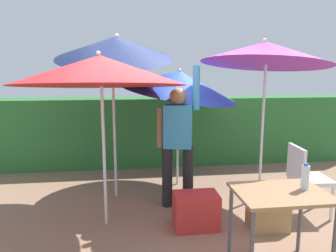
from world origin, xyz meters
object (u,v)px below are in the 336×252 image
at_px(umbrella_rainbow, 265,53).
at_px(crate_cardboard, 268,217).
at_px(cooler_box, 196,211).
at_px(person_vendor, 178,139).
at_px(folding_table, 280,202).
at_px(umbrella_yellow, 114,48).
at_px(chair_plastic, 305,176).
at_px(umbrella_navy, 179,82).
at_px(bottle_water, 305,177).
at_px(umbrella_orange, 100,71).

height_order(umbrella_rainbow, crate_cardboard, umbrella_rainbow).
bearing_deg(cooler_box, person_vendor, 100.96).
xyz_separation_m(cooler_box, folding_table, (0.57, -0.86, 0.46)).
xyz_separation_m(umbrella_yellow, chair_plastic, (2.36, -0.92, -1.61)).
relative_size(umbrella_yellow, umbrella_navy, 1.20).
relative_size(umbrella_rainbow, cooler_box, 4.54).
distance_m(person_vendor, crate_cardboard, 1.43).
bearing_deg(folding_table, bottle_water, 6.12).
xyz_separation_m(chair_plastic, cooler_box, (-1.43, -0.17, -0.30)).
height_order(crate_cardboard, folding_table, folding_table).
distance_m(umbrella_orange, person_vendor, 1.34).
bearing_deg(crate_cardboard, chair_plastic, 26.42).
height_order(umbrella_navy, crate_cardboard, umbrella_navy).
bearing_deg(umbrella_navy, person_vendor, -99.77).
bearing_deg(crate_cardboard, folding_table, -108.95).
xyz_separation_m(umbrella_yellow, bottle_water, (1.72, -1.93, -1.25)).
bearing_deg(chair_plastic, person_vendor, 164.19).
bearing_deg(umbrella_yellow, cooler_box, -49.74).
bearing_deg(cooler_box, umbrella_rainbow, 34.19).
bearing_deg(bottle_water, folding_table, -173.88).
distance_m(umbrella_rainbow, cooler_box, 2.25).
bearing_deg(crate_cardboard, umbrella_navy, 115.97).
distance_m(umbrella_rainbow, crate_cardboard, 2.10).
relative_size(umbrella_navy, crate_cardboard, 4.85).
height_order(umbrella_orange, crate_cardboard, umbrella_orange).
bearing_deg(umbrella_orange, person_vendor, 22.13).
xyz_separation_m(umbrella_navy, folding_table, (0.54, -2.34, -0.98)).
relative_size(umbrella_navy, chair_plastic, 2.31).
height_order(umbrella_rainbow, person_vendor, umbrella_rainbow).
relative_size(umbrella_navy, cooler_box, 4.01).
xyz_separation_m(crate_cardboard, folding_table, (-0.25, -0.73, 0.52)).
distance_m(umbrella_navy, folding_table, 2.59).
xyz_separation_m(umbrella_rainbow, bottle_water, (-0.28, -1.57, -1.17)).
relative_size(umbrella_orange, umbrella_yellow, 0.83).
xyz_separation_m(chair_plastic, bottle_water, (-0.64, -1.01, 0.36)).
distance_m(umbrella_yellow, chair_plastic, 3.00).
bearing_deg(crate_cardboard, umbrella_yellow, 144.78).
distance_m(umbrella_navy, crate_cardboard, 2.34).
height_order(cooler_box, crate_cardboard, cooler_box).
xyz_separation_m(umbrella_rainbow, cooler_box, (-1.08, -0.73, -1.84)).
xyz_separation_m(chair_plastic, folding_table, (-0.87, -1.03, 0.15)).
distance_m(umbrella_yellow, person_vendor, 1.51).
xyz_separation_m(umbrella_navy, crate_cardboard, (0.78, -1.61, -1.50)).
distance_m(umbrella_orange, bottle_water, 2.34).
height_order(umbrella_yellow, chair_plastic, umbrella_yellow).
distance_m(chair_plastic, cooler_box, 1.48).
bearing_deg(umbrella_rainbow, person_vendor, -174.24).
bearing_deg(crate_cardboard, umbrella_rainbow, 73.26).
bearing_deg(person_vendor, crate_cardboard, -38.71).
bearing_deg(cooler_box, crate_cardboard, -9.55).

